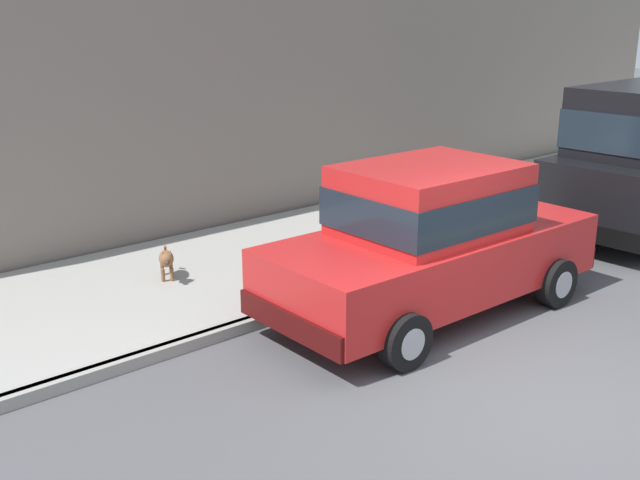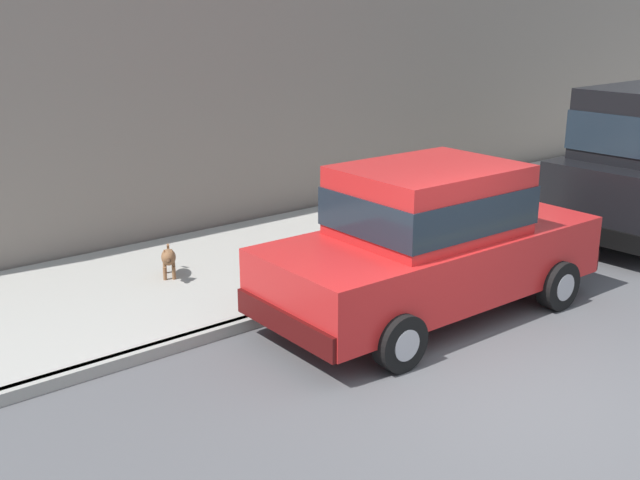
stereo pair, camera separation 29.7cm
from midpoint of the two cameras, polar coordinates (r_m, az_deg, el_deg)
ground_plane at (r=8.07m, az=15.02°, el=-11.11°), size 80.00×80.00×0.00m
curb at (r=9.97m, az=-0.21°, el=-4.42°), size 0.16×64.00×0.14m
sidewalk at (r=11.31m, az=-6.15°, el=-1.84°), size 3.60×64.00×0.14m
car_red_sedan at (r=9.47m, az=7.47°, el=0.10°), size 2.09×4.63×1.92m
dog_brown at (r=10.59m, az=-12.25°, el=-1.45°), size 0.69×0.42×0.49m
building_facade at (r=15.26m, az=3.35°, el=12.87°), size 0.50×20.00×5.19m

